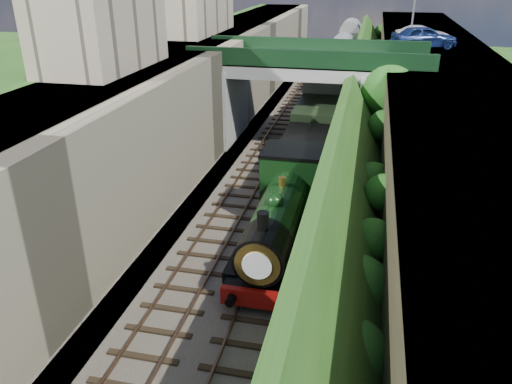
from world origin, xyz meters
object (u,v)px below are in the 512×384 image
lamppost (415,2)px  car_silver (422,35)px  tender (303,163)px  tree (391,94)px  car_blue (424,37)px  road_bridge (316,91)px  locomotive (281,216)px

lamppost → car_silver: 4.05m
tender → tree: bearing=49.1°
car_blue → car_silver: size_ratio=1.18×
tree → car_blue: size_ratio=1.34×
road_bridge → locomotive: bearing=-89.0°
road_bridge → tender: (0.26, -8.00, -2.46)m
road_bridge → tree: road_bridge is taller
road_bridge → car_silver: size_ratio=3.83×
lamppost → tender: lamppost is taller
road_bridge → locomotive: road_bridge is taller
locomotive → lamppost: bearing=74.4°
tree → tender: bearing=-130.9°
lamppost → car_blue: 2.67m
road_bridge → tree: (4.97, -2.56, 0.57)m
tree → tender: (-4.71, -5.44, -3.03)m
road_bridge → tree: bearing=-27.3°
lamppost → car_silver: (1.07, 2.89, -2.63)m
car_blue → road_bridge: bearing=116.1°
lamppost → locomotive: size_ratio=0.59×
road_bridge → lamppost: lamppost is taller
tree → tender: tree is taller
locomotive → tender: 7.37m
tree → car_blue: car_blue is taller
road_bridge → car_silver: (7.46, 9.46, 2.86)m
car_blue → locomotive: bearing=145.7°
car_blue → locomotive: size_ratio=0.48×
car_blue → tender: 17.28m
car_silver → tender: car_silver is taller
lamppost → tender: size_ratio=1.00×
car_silver → locomotive: bearing=154.3°
lamppost → locomotive: bearing=-105.6°
road_bridge → car_blue: car_blue is taller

